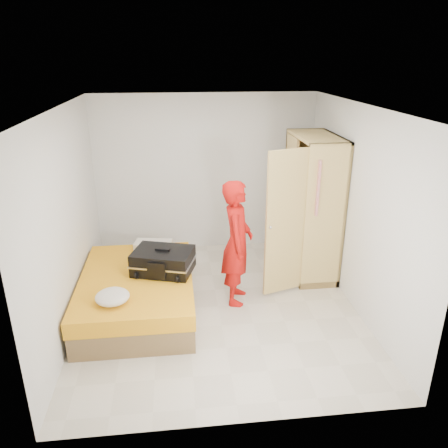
{
  "coord_description": "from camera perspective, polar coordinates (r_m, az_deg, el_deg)",
  "views": [
    {
      "loc": [
        -0.5,
        -5.02,
        3.16
      ],
      "look_at": [
        0.13,
        0.46,
        1.0
      ],
      "focal_mm": 35.0,
      "sensor_mm": 36.0,
      "label": 1
    }
  ],
  "objects": [
    {
      "name": "round_cushion",
      "position": [
        5.2,
        -14.38,
        -9.19
      ],
      "size": [
        0.39,
        0.39,
        0.15
      ],
      "primitive_type": "ellipsoid",
      "color": "beige",
      "rests_on": "bed"
    },
    {
      "name": "pillow",
      "position": [
        6.47,
        -9.21,
        -2.71
      ],
      "size": [
        0.57,
        0.36,
        0.1
      ],
      "primitive_type": "cube",
      "rotation": [
        0.0,
        0.0,
        -0.17
      ],
      "color": "beige",
      "rests_on": "bed"
    },
    {
      "name": "wardrobe",
      "position": [
        6.55,
        11.15,
        1.69
      ],
      "size": [
        1.15,
        1.36,
        2.1
      ],
      "color": "#D5B768",
      "rests_on": "ground"
    },
    {
      "name": "bed",
      "position": [
        5.86,
        -11.23,
        -8.82
      ],
      "size": [
        1.42,
        2.02,
        0.5
      ],
      "color": "brown",
      "rests_on": "ground"
    },
    {
      "name": "person",
      "position": [
        5.72,
        1.72,
        -2.48
      ],
      "size": [
        0.52,
        0.69,
        1.69
      ],
      "primitive_type": "imported",
      "rotation": [
        0.0,
        0.0,
        1.37
      ],
      "color": "red",
      "rests_on": "ground"
    },
    {
      "name": "room",
      "position": [
        5.37,
        -0.85,
        1.13
      ],
      "size": [
        4.0,
        4.02,
        2.6
      ],
      "color": "beige",
      "rests_on": "ground"
    },
    {
      "name": "suitcase",
      "position": [
        5.73,
        -7.95,
        -4.83
      ],
      "size": [
        0.89,
        0.75,
        0.33
      ],
      "rotation": [
        0.0,
        0.0,
        -0.3
      ],
      "color": "black",
      "rests_on": "bed"
    }
  ]
}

